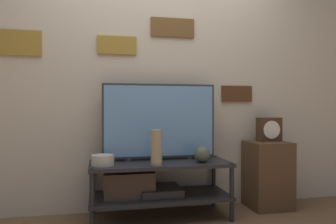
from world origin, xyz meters
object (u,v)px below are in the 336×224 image
Objects in this scene: vase_wide_bowl at (103,160)px; vase_round_glass at (202,154)px; television at (160,121)px; vase_tall_ceramic at (156,148)px; mantel_clock at (269,129)px.

vase_round_glass is (0.86, -0.02, 0.03)m from vase_wide_bowl.
television is 0.63m from vase_wide_bowl.
vase_wide_bowl is 1.31× the size of vase_round_glass.
vase_tall_ceramic reaches higher than vase_wide_bowl.
vase_tall_ceramic is at bearing -11.95° from vase_wide_bowl.
vase_round_glass is at bearing -164.70° from mantel_clock.
vase_tall_ceramic reaches higher than vase_round_glass.
vase_round_glass is 0.61× the size of mantel_clock.
television is 1.11m from mantel_clock.
television is at bearing 179.96° from mantel_clock.
vase_tall_ceramic is 0.44m from vase_round_glass.
television is 3.52× the size of vase_tall_ceramic.
vase_round_glass is (0.34, -0.21, -0.29)m from television.
television is at bearing 73.91° from vase_tall_ceramic.
vase_round_glass is 0.82m from mantel_clock.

